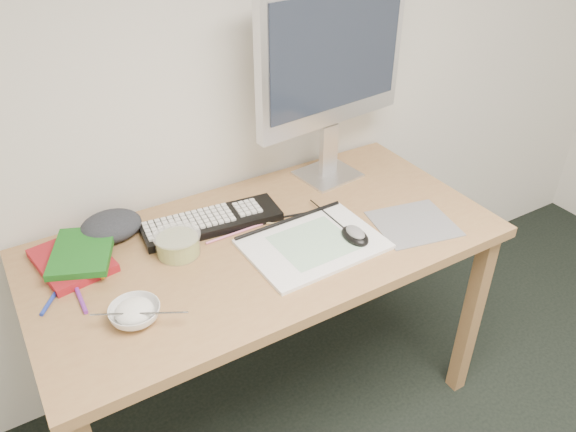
% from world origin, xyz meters
% --- Properties ---
extents(desk, '(1.40, 0.70, 0.75)m').
position_xyz_m(desk, '(-0.30, 1.43, 0.67)').
color(desk, '#A27A4A').
rests_on(desk, ground).
extents(mousepad, '(0.28, 0.26, 0.00)m').
position_xyz_m(mousepad, '(0.14, 1.26, 0.75)').
color(mousepad, slate).
rests_on(mousepad, desk).
extents(sketchpad, '(0.40, 0.29, 0.01)m').
position_xyz_m(sketchpad, '(-0.20, 1.33, 0.76)').
color(sketchpad, white).
rests_on(sketchpad, desk).
extents(keyboard, '(0.44, 0.18, 0.03)m').
position_xyz_m(keyboard, '(-0.41, 1.58, 0.76)').
color(keyboard, black).
rests_on(keyboard, desk).
extents(monitor, '(0.58, 0.20, 0.67)m').
position_xyz_m(monitor, '(0.08, 1.66, 1.17)').
color(monitor, silver).
rests_on(monitor, desk).
extents(mouse, '(0.07, 0.11, 0.04)m').
position_xyz_m(mouse, '(-0.08, 1.29, 0.78)').
color(mouse, black).
rests_on(mouse, sketchpad).
extents(rice_bowl, '(0.15, 0.15, 0.04)m').
position_xyz_m(rice_bowl, '(-0.75, 1.30, 0.77)').
color(rice_bowl, white).
rests_on(rice_bowl, desk).
extents(chopsticks, '(0.21, 0.12, 0.02)m').
position_xyz_m(chopsticks, '(-0.74, 1.27, 0.79)').
color(chopsticks, silver).
rests_on(chopsticks, rice_bowl).
extents(fruit_tub, '(0.17, 0.17, 0.07)m').
position_xyz_m(fruit_tub, '(-0.55, 1.50, 0.78)').
color(fruit_tub, gold).
rests_on(fruit_tub, desk).
extents(book_red, '(0.21, 0.26, 0.02)m').
position_xyz_m(book_red, '(-0.83, 1.61, 0.76)').
color(book_red, maroon).
rests_on(book_red, desk).
extents(book_green, '(0.24, 0.27, 0.02)m').
position_xyz_m(book_green, '(-0.80, 1.60, 0.78)').
color(book_green, '#175F19').
rests_on(book_green, book_red).
extents(cloth_lump, '(0.17, 0.15, 0.06)m').
position_xyz_m(cloth_lump, '(-0.69, 1.69, 0.78)').
color(cloth_lump, '#272A2F').
rests_on(cloth_lump, desk).
extents(pencil_pink, '(0.19, 0.01, 0.01)m').
position_xyz_m(pencil_pink, '(-0.37, 1.50, 0.75)').
color(pencil_pink, pink).
rests_on(pencil_pink, desk).
extents(pencil_tan, '(0.14, 0.12, 0.01)m').
position_xyz_m(pencil_tan, '(-0.26, 1.50, 0.75)').
color(pencil_tan, tan).
rests_on(pencil_tan, desk).
extents(pencil_black, '(0.17, 0.05, 0.01)m').
position_xyz_m(pencil_black, '(-0.16, 1.49, 0.75)').
color(pencil_black, black).
rests_on(pencil_black, desk).
extents(marker_blue, '(0.08, 0.10, 0.01)m').
position_xyz_m(marker_blue, '(-0.91, 1.48, 0.76)').
color(marker_blue, '#1D329E').
rests_on(marker_blue, desk).
extents(marker_orange, '(0.03, 0.14, 0.01)m').
position_xyz_m(marker_orange, '(-0.78, 1.56, 0.76)').
color(marker_orange, orange).
rests_on(marker_orange, desk).
extents(marker_purple, '(0.01, 0.13, 0.01)m').
position_xyz_m(marker_purple, '(-0.85, 1.44, 0.76)').
color(marker_purple, '#752A9B').
rests_on(marker_purple, desk).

